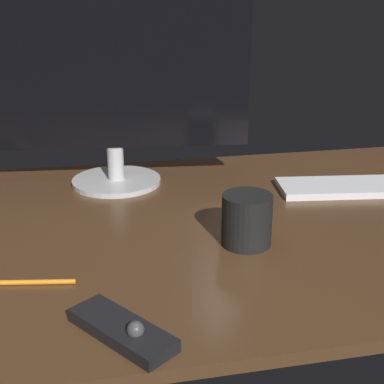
{
  "coord_description": "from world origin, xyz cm",
  "views": [
    {
      "loc": [
        -21.44,
        -94.09,
        44.27
      ],
      "look_at": [
        -1.61,
        1.03,
        8.0
      ],
      "focal_mm": 50.48,
      "sensor_mm": 36.0,
      "label": 1
    }
  ],
  "objects": [
    {
      "name": "pen",
      "position": [
        -31.39,
        -17.9,
        2.39
      ],
      "size": [
        14.73,
        3.3,
        0.79
      ],
      "primitive_type": "cylinder",
      "rotation": [
        0.0,
        1.57,
        -0.17
      ],
      "color": "orange",
      "rests_on": "desk"
    },
    {
      "name": "monitor",
      "position": [
        -14.44,
        26.13,
        25.13
      ],
      "size": [
        61.18,
        20.59,
        42.92
      ],
      "rotation": [
        0.0,
        0.0,
        -0.11
      ],
      "color": "#BEBEBE",
      "rests_on": "desk"
    },
    {
      "name": "media_remote",
      "position": [
        -18.16,
        -34.13,
        2.98
      ],
      "size": [
        13.93,
        16.33,
        3.33
      ],
      "rotation": [
        0.0,
        0.0,
        -0.95
      ],
      "color": "black",
      "rests_on": "desk"
    },
    {
      "name": "keyboard",
      "position": [
        40.62,
        10.12,
        2.78
      ],
      "size": [
        40.8,
        16.84,
        1.55
      ],
      "primitive_type": "cube",
      "rotation": [
        0.0,
        0.0,
        -0.13
      ],
      "color": "white",
      "rests_on": "desk"
    },
    {
      "name": "desk",
      "position": [
        0.0,
        0.0,
        1.0
      ],
      "size": [
        140.0,
        84.0,
        2.0
      ],
      "primitive_type": "cube",
      "color": "#4C301C",
      "rests_on": "ground"
    },
    {
      "name": "coffee_mug",
      "position": [
        5.69,
        -11.01,
        6.64
      ],
      "size": [
        8.91,
        8.91,
        9.28
      ],
      "primitive_type": "cylinder",
      "color": "black",
      "rests_on": "desk"
    }
  ]
}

